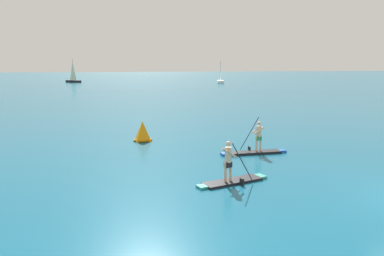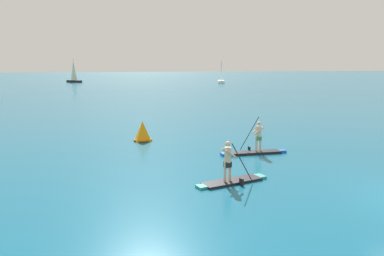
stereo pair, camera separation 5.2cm
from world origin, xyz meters
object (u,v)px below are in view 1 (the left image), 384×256
at_px(sailboat_left_horizon, 73,79).
at_px(paddleboarder_near_left, 232,174).
at_px(paddleboarder_mid_center, 255,148).
at_px(race_marker_buoy, 143,132).
at_px(sailboat_right_horizon, 220,80).

bearing_deg(sailboat_left_horizon, paddleboarder_near_left, -40.14).
relative_size(paddleboarder_mid_center, sailboat_left_horizon, 0.60).
relative_size(race_marker_buoy, sailboat_left_horizon, 0.22).
bearing_deg(sailboat_right_horizon, sailboat_left_horizon, 87.15).
xyz_separation_m(paddleboarder_near_left, sailboat_left_horizon, (-14.33, 86.45, 0.61)).
bearing_deg(race_marker_buoy, paddleboarder_near_left, -72.69).
bearing_deg(sailboat_right_horizon, paddleboarder_near_left, 178.48).
bearing_deg(paddleboarder_mid_center, sailboat_right_horizon, -105.67).
distance_m(paddleboarder_mid_center, sailboat_right_horizon, 73.32).
bearing_deg(paddleboarder_mid_center, paddleboarder_near_left, 57.71).
xyz_separation_m(race_marker_buoy, sailboat_right_horizon, (24.36, 66.31, 0.13)).
distance_m(paddleboarder_near_left, paddleboarder_mid_center, 5.16).
bearing_deg(race_marker_buoy, sailboat_right_horizon, 69.83).
relative_size(paddleboarder_mid_center, sailboat_right_horizon, 0.64).
distance_m(race_marker_buoy, sailboat_left_horizon, 78.37).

